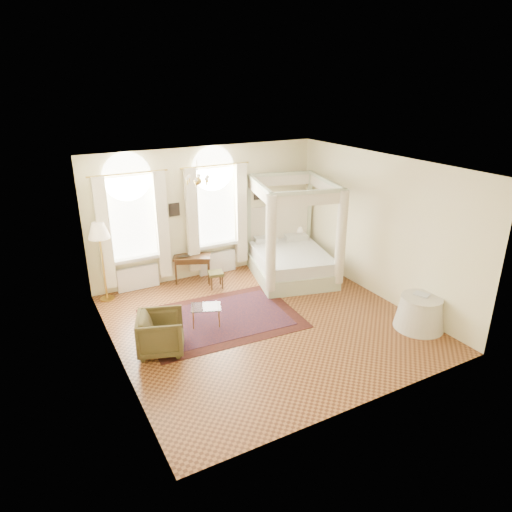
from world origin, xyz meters
The scene contains 18 objects.
ground centered at (0.00, 0.00, 0.00)m, with size 6.00×6.00×0.00m, color brown.
room_walls centered at (0.00, 0.00, 1.98)m, with size 6.00×6.00×6.00m.
window_left centered at (-1.90, 2.87, 1.49)m, with size 1.62×0.27×3.29m.
window_right centered at (0.20, 2.87, 1.49)m, with size 1.62×0.27×3.29m.
chandelier centered at (-0.90, 1.20, 2.91)m, with size 0.51×0.45×0.50m.
wall_pictures centered at (0.09, 2.97, 1.89)m, with size 2.54×0.03×0.39m.
canopy_bed centered at (1.76, 1.76, 0.57)m, with size 2.39×2.70×2.52m.
nightstand centered at (2.70, 2.70, 0.27)m, with size 0.38×0.35×0.55m, color #3C2310.
nightstand_lamp centered at (2.62, 2.70, 0.83)m, with size 0.29×0.29×0.43m.
writing_desk centered at (-0.56, 2.70, 0.59)m, with size 1.03×0.82×0.69m.
laptop centered at (-0.76, 2.78, 0.70)m, with size 0.32×0.20×0.03m, color black.
stool centered at (-0.20, 2.09, 0.34)m, with size 0.42×0.42×0.41m.
armchair centered at (-2.24, -0.01, 0.38)m, with size 0.82×0.85×0.77m, color #42381C.
coffee_table centered at (-1.12, 0.51, 0.38)m, with size 0.73×0.62×0.42m.
floor_lamp centered at (-2.70, 2.70, 1.59)m, with size 0.48×0.48×1.86m.
oriental_rug centered at (-0.74, 0.58, 0.01)m, with size 3.34×2.50×0.01m.
side_table centered at (2.69, -1.69, 0.34)m, with size 1.01×1.01×0.69m.
book centered at (2.65, -1.65, 0.70)m, with size 0.22×0.30×0.03m, color black.
Camera 1 is at (-4.20, -7.35, 4.81)m, focal length 32.00 mm.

